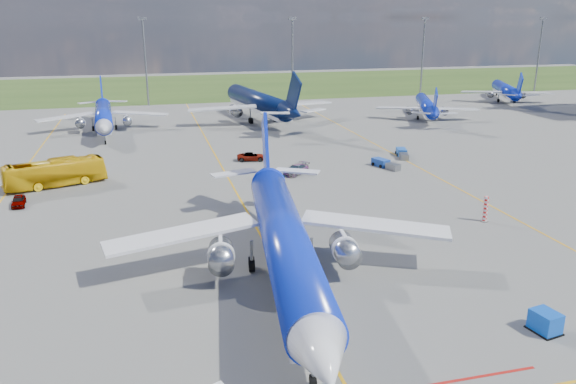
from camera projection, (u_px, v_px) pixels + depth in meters
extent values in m
plane|color=#5C5C59|center=(283.00, 275.00, 51.40)|extent=(400.00, 400.00, 0.00)
cube|color=#2D4719|center=(177.00, 87.00, 190.09)|extent=(400.00, 80.00, 0.01)
cube|color=gold|center=(232.00, 185.00, 79.14)|extent=(0.25, 160.00, 0.02)
cube|color=gold|center=(16.00, 180.00, 81.26)|extent=(0.25, 120.00, 0.02)
cube|color=gold|center=(397.00, 156.00, 95.51)|extent=(0.25, 120.00, 0.02)
cube|color=#A5140F|center=(468.00, 379.00, 36.66)|extent=(10.00, 0.25, 0.02)
cylinder|color=slate|center=(146.00, 63.00, 147.46)|extent=(0.50, 0.50, 22.00)
cube|color=slate|center=(142.00, 18.00, 144.10)|extent=(2.20, 0.50, 0.80)
cylinder|color=slate|center=(292.00, 61.00, 156.96)|extent=(0.50, 0.50, 22.00)
cube|color=slate|center=(293.00, 18.00, 153.59)|extent=(2.20, 0.50, 0.80)
cylinder|color=slate|center=(423.00, 58.00, 166.46)|extent=(0.50, 0.50, 22.00)
cube|color=slate|center=(425.00, 18.00, 163.09)|extent=(2.20, 0.50, 0.80)
cylinder|color=slate|center=(539.00, 56.00, 175.96)|extent=(0.50, 0.50, 22.00)
cube|color=slate|center=(543.00, 18.00, 172.59)|extent=(2.20, 0.50, 0.80)
cylinder|color=red|center=(485.00, 209.00, 64.53)|extent=(0.50, 0.50, 3.00)
cube|color=blue|center=(545.00, 322.00, 41.97)|extent=(1.95, 2.28, 1.62)
imported|color=#E3B10D|center=(55.00, 173.00, 78.01)|extent=(13.84, 7.38, 3.77)
imported|color=#999999|center=(19.00, 201.00, 70.10)|extent=(1.89, 3.96, 1.31)
imported|color=#999999|center=(252.00, 157.00, 92.31)|extent=(5.09, 2.92, 1.34)
imported|color=#999999|center=(296.00, 169.00, 84.25)|extent=(5.12, 4.86, 1.46)
cube|color=#1A419E|center=(381.00, 162.00, 88.87)|extent=(2.37, 3.17, 1.19)
cube|color=slate|center=(393.00, 167.00, 86.66)|extent=(1.95, 2.48, 0.98)
cube|color=#1B52A7|center=(95.00, 163.00, 88.76)|extent=(1.93, 2.59, 0.98)
cube|color=slate|center=(89.00, 168.00, 86.59)|extent=(1.59, 2.03, 0.80)
cube|color=#1C4FA8|center=(401.00, 152.00, 95.86)|extent=(2.25, 3.13, 1.19)
cube|color=slate|center=(404.00, 156.00, 93.21)|extent=(1.86, 2.44, 0.97)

